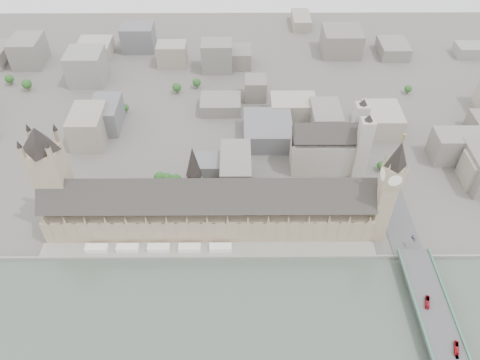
{
  "coord_description": "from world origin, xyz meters",
  "views": [
    {
      "loc": [
        24.49,
        -244.49,
        301.44
      ],
      "look_at": [
        25.97,
        37.16,
        37.18
      ],
      "focal_mm": 35.0,
      "sensor_mm": 36.0,
      "label": 1
    }
  ],
  "objects_px": {
    "victoria_tower": "(51,174)",
    "car_approach": "(414,238)",
    "car_silver": "(457,355)",
    "westminster_abbey": "(330,147)",
    "red_bus_north": "(427,302)",
    "westminster_bridge": "(441,339)",
    "palace_of_westminster": "(208,208)",
    "red_bus_south": "(456,348)",
    "elizabeth_tower": "(389,186)"
  },
  "relations": [
    {
      "from": "victoria_tower",
      "to": "car_approach",
      "type": "height_order",
      "value": "victoria_tower"
    },
    {
      "from": "car_silver",
      "to": "car_approach",
      "type": "xyz_separation_m",
      "value": [
        -0.84,
        97.68,
        -0.02
      ]
    },
    {
      "from": "car_silver",
      "to": "westminster_abbey",
      "type": "bearing_deg",
      "value": 105.18
    },
    {
      "from": "red_bus_north",
      "to": "car_silver",
      "type": "distance_m",
      "value": 39.62
    },
    {
      "from": "victoria_tower",
      "to": "westminster_bridge",
      "type": "height_order",
      "value": "victoria_tower"
    },
    {
      "from": "westminster_abbey",
      "to": "palace_of_westminster",
      "type": "bearing_deg",
      "value": -145.83
    },
    {
      "from": "westminster_abbey",
      "to": "red_bus_south",
      "type": "distance_m",
      "value": 201.02
    },
    {
      "from": "westminster_abbey",
      "to": "car_approach",
      "type": "bearing_deg",
      "value": -61.38
    },
    {
      "from": "elizabeth_tower",
      "to": "westminster_abbey",
      "type": "xyz_separation_m",
      "value": [
        -27.08,
        87.0,
        -33.01
      ]
    },
    {
      "from": "red_bus_north",
      "to": "westminster_abbey",
      "type": "bearing_deg",
      "value": 124.42
    },
    {
      "from": "victoria_tower",
      "to": "red_bus_north",
      "type": "distance_m",
      "value": 297.34
    },
    {
      "from": "westminster_abbey",
      "to": "red_bus_north",
      "type": "height_order",
      "value": "westminster_abbey"
    },
    {
      "from": "elizabeth_tower",
      "to": "westminster_bridge",
      "type": "relative_size",
      "value": 0.33
    },
    {
      "from": "elizabeth_tower",
      "to": "westminster_abbey",
      "type": "distance_m",
      "value": 96.91
    },
    {
      "from": "palace_of_westminster",
      "to": "car_silver",
      "type": "relative_size",
      "value": 54.86
    },
    {
      "from": "elizabeth_tower",
      "to": "car_approach",
      "type": "height_order",
      "value": "elizabeth_tower"
    },
    {
      "from": "victoria_tower",
      "to": "car_silver",
      "type": "distance_m",
      "value": 318.13
    },
    {
      "from": "westminster_bridge",
      "to": "palace_of_westminster",
      "type": "bearing_deg",
      "value": 146.51
    },
    {
      "from": "elizabeth_tower",
      "to": "westminster_bridge",
      "type": "bearing_deg",
      "value": -75.89
    },
    {
      "from": "victoria_tower",
      "to": "red_bus_south",
      "type": "bearing_deg",
      "value": -23.13
    },
    {
      "from": "palace_of_westminster",
      "to": "westminster_bridge",
      "type": "bearing_deg",
      "value": -33.49
    },
    {
      "from": "red_bus_south",
      "to": "car_approach",
      "type": "xyz_separation_m",
      "value": [
        -2.1,
        93.3,
        -0.66
      ]
    },
    {
      "from": "elizabeth_tower",
      "to": "westminster_abbey",
      "type": "relative_size",
      "value": 1.58
    },
    {
      "from": "car_silver",
      "to": "car_approach",
      "type": "height_order",
      "value": "car_silver"
    },
    {
      "from": "palace_of_westminster",
      "to": "westminster_bridge",
      "type": "xyz_separation_m",
      "value": [
        162.0,
        -107.2,
        -17.58
      ]
    },
    {
      "from": "palace_of_westminster",
      "to": "westminster_bridge",
      "type": "distance_m",
      "value": 195.05
    },
    {
      "from": "victoria_tower",
      "to": "palace_of_westminster",
      "type": "bearing_deg",
      "value": -2.96
    },
    {
      "from": "red_bus_south",
      "to": "palace_of_westminster",
      "type": "bearing_deg",
      "value": 162.12
    },
    {
      "from": "elizabeth_tower",
      "to": "palace_of_westminster",
      "type": "bearing_deg",
      "value": 175.15
    },
    {
      "from": "red_bus_north",
      "to": "car_approach",
      "type": "distance_m",
      "value": 59.18
    },
    {
      "from": "westminster_bridge",
      "to": "car_silver",
      "type": "bearing_deg",
      "value": -74.79
    },
    {
      "from": "palace_of_westminster",
      "to": "red_bus_south",
      "type": "relative_size",
      "value": 25.62
    },
    {
      "from": "westminster_abbey",
      "to": "car_silver",
      "type": "distance_m",
      "value": 204.92
    },
    {
      "from": "westminster_bridge",
      "to": "car_approach",
      "type": "bearing_deg",
      "value": 87.89
    },
    {
      "from": "westminster_bridge",
      "to": "car_silver",
      "type": "height_order",
      "value": "car_silver"
    },
    {
      "from": "westminster_bridge",
      "to": "red_bus_south",
      "type": "relative_size",
      "value": 31.42
    },
    {
      "from": "car_silver",
      "to": "elizabeth_tower",
      "type": "bearing_deg",
      "value": 103.83
    },
    {
      "from": "westminster_abbey",
      "to": "car_approach",
      "type": "xyz_separation_m",
      "value": [
        54.15,
        -99.23,
        -14.05
      ]
    },
    {
      "from": "car_approach",
      "to": "victoria_tower",
      "type": "bearing_deg",
      "value": 169.13
    },
    {
      "from": "westminster_bridge",
      "to": "red_bus_south",
      "type": "xyz_separation_m",
      "value": [
        5.17,
        -10.03,
        6.57
      ]
    },
    {
      "from": "westminster_bridge",
      "to": "red_bus_north",
      "type": "xyz_separation_m",
      "value": [
        -3.65,
        24.47,
        6.61
      ]
    },
    {
      "from": "palace_of_westminster",
      "to": "victoria_tower",
      "type": "relative_size",
      "value": 2.65
    },
    {
      "from": "victoria_tower",
      "to": "red_bus_north",
      "type": "height_order",
      "value": "victoria_tower"
    },
    {
      "from": "westminster_abbey",
      "to": "car_silver",
      "type": "height_order",
      "value": "westminster_abbey"
    },
    {
      "from": "palace_of_westminster",
      "to": "victoria_tower",
      "type": "height_order",
      "value": "victoria_tower"
    },
    {
      "from": "westminster_bridge",
      "to": "car_approach",
      "type": "relative_size",
      "value": 60.67
    },
    {
      "from": "westminster_bridge",
      "to": "car_silver",
      "type": "relative_size",
      "value": 67.29
    },
    {
      "from": "victoria_tower",
      "to": "westminster_bridge",
      "type": "distance_m",
      "value": 309.91
    },
    {
      "from": "palace_of_westminster",
      "to": "elizabeth_tower",
      "type": "height_order",
      "value": "elizabeth_tower"
    },
    {
      "from": "westminster_bridge",
      "to": "westminster_abbey",
      "type": "height_order",
      "value": "westminster_abbey"
    }
  ]
}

